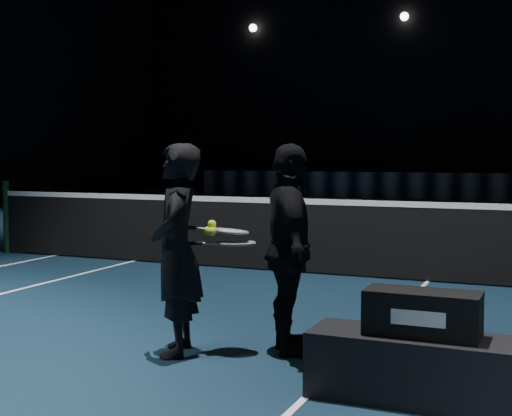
{
  "coord_description": "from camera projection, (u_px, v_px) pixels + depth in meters",
  "views": [
    {
      "loc": [
        1.42,
        -8.49,
        1.51
      ],
      "look_at": [
        -0.64,
        -3.69,
        1.12
      ],
      "focal_mm": 50.0,
      "sensor_mm": 36.0,
      "label": 1
    }
  ],
  "objects": [
    {
      "name": "player_b",
      "position": [
        290.0,
        249.0,
        5.37
      ],
      "size": [
        0.79,
        1.0,
        1.59
      ],
      "primitive_type": "imported",
      "rotation": [
        0.0,
        0.0,
        2.08
      ],
      "color": "black",
      "rests_on": "floor"
    },
    {
      "name": "net_post_left",
      "position": [
        6.0,
        217.0,
        10.93
      ],
      "size": [
        0.1,
        0.1,
        1.1
      ],
      "primitive_type": "cylinder",
      "color": "black",
      "rests_on": "floor"
    },
    {
      "name": "net_tape",
      "position": [
        429.0,
        205.0,
        8.38
      ],
      "size": [
        12.8,
        0.03,
        0.07
      ],
      "primitive_type": "cube",
      "color": "white",
      "rests_on": "net_mesh"
    },
    {
      "name": "bag_signature",
      "position": [
        418.0,
        318.0,
        4.18
      ],
      "size": [
        0.32,
        0.01,
        0.09
      ],
      "primitive_type": "cube",
      "rotation": [
        0.0,
        0.0,
        -0.01
      ],
      "color": "white",
      "rests_on": "racket_bag"
    },
    {
      "name": "racket_lower",
      "position": [
        236.0,
        243.0,
        5.35
      ],
      "size": [
        0.71,
        0.49,
        0.03
      ],
      "primitive_type": null,
      "rotation": [
        0.0,
        0.0,
        0.43
      ],
      "color": "black",
      "rests_on": "player_a"
    },
    {
      "name": "tennis_balls",
      "position": [
        210.0,
        229.0,
        5.34
      ],
      "size": [
        0.12,
        0.1,
        0.12
      ],
      "primitive_type": null,
      "color": "gold",
      "rests_on": "racket_upper"
    },
    {
      "name": "court_lines",
      "position": [
        428.0,
        281.0,
        8.45
      ],
      "size": [
        10.98,
        23.78,
        0.01
      ],
      "primitive_type": null,
      "color": "white",
      "rests_on": "floor"
    },
    {
      "name": "floor",
      "position": [
        428.0,
        282.0,
        8.45
      ],
      "size": [
        36.0,
        36.0,
        0.0
      ],
      "primitive_type": "plane",
      "color": "black",
      "rests_on": "ground"
    },
    {
      "name": "racket_upper",
      "position": [
        230.0,
        231.0,
        5.38
      ],
      "size": [
        0.7,
        0.52,
        0.1
      ],
      "primitive_type": null,
      "rotation": [
        0.0,
        0.1,
        0.5
      ],
      "color": "black",
      "rests_on": "player_b"
    },
    {
      "name": "player_bench",
      "position": [
        421.0,
        369.0,
        4.34
      ],
      "size": [
        1.38,
        0.47,
        0.41
      ],
      "primitive_type": "cube",
      "rotation": [
        0.0,
        0.0,
        -0.01
      ],
      "color": "black",
      "rests_on": "floor"
    },
    {
      "name": "net_mesh",
      "position": [
        429.0,
        244.0,
        8.42
      ],
      "size": [
        12.8,
        0.02,
        0.86
      ],
      "primitive_type": "cube",
      "color": "black",
      "rests_on": "floor"
    },
    {
      "name": "racket_bag",
      "position": [
        422.0,
        313.0,
        4.31
      ],
      "size": [
        0.69,
        0.3,
        0.27
      ],
      "primitive_type": "cube",
      "rotation": [
        0.0,
        0.0,
        -0.01
      ],
      "color": "black",
      "rests_on": "player_bench"
    },
    {
      "name": "player_a",
      "position": [
        177.0,
        250.0,
        5.34
      ],
      "size": [
        0.57,
        0.68,
        1.59
      ],
      "primitive_type": "imported",
      "rotation": [
        0.0,
        0.0,
        -1.19
      ],
      "color": "black",
      "rests_on": "floor"
    }
  ]
}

